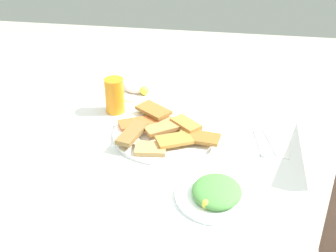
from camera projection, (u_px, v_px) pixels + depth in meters
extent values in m
cube|color=white|center=(171.00, 136.00, 1.48)|extent=(1.15, 0.81, 0.02)
cylinder|color=#504F4C|center=(113.00, 137.00, 2.15)|extent=(0.04, 0.04, 0.70)
cylinder|color=#504F4C|center=(263.00, 150.00, 2.06)|extent=(0.04, 0.04, 0.70)
cylinder|color=brown|center=(328.00, 236.00, 1.81)|extent=(0.03, 0.03, 0.40)
cylinder|color=white|center=(164.00, 135.00, 1.45)|extent=(0.32, 0.32, 0.01)
cube|color=#C3884A|center=(164.00, 127.00, 1.44)|extent=(0.11, 0.13, 0.01)
cube|color=#C87E3A|center=(186.00, 123.00, 1.45)|extent=(0.10, 0.11, 0.02)
cube|color=#CE642F|center=(139.00, 123.00, 1.49)|extent=(0.11, 0.14, 0.01)
cube|color=#C08538|center=(174.00, 140.00, 1.38)|extent=(0.10, 0.12, 0.01)
cube|color=tan|center=(173.00, 121.00, 1.50)|extent=(0.05, 0.10, 0.01)
cube|color=tan|center=(150.00, 149.00, 1.36)|extent=(0.07, 0.10, 0.01)
cube|color=olive|center=(132.00, 133.00, 1.40)|extent=(0.14, 0.08, 0.01)
cube|color=olive|center=(154.00, 110.00, 1.54)|extent=(0.12, 0.13, 0.01)
cube|color=#9C662B|center=(199.00, 137.00, 1.40)|extent=(0.08, 0.13, 0.01)
cylinder|color=white|center=(216.00, 196.00, 1.20)|extent=(0.22, 0.22, 0.01)
ellipsoid|color=#529846|center=(217.00, 191.00, 1.19)|extent=(0.15, 0.13, 0.04)
sphere|color=yellow|center=(206.00, 204.00, 1.15)|extent=(0.02, 0.02, 0.02)
cylinder|color=white|center=(139.00, 89.00, 1.73)|extent=(0.20, 0.20, 0.01)
ellipsoid|color=white|center=(139.00, 85.00, 1.72)|extent=(0.15, 0.14, 0.04)
sphere|color=#F1E446|center=(144.00, 90.00, 1.67)|extent=(0.03, 0.03, 0.03)
cylinder|color=orange|center=(115.00, 96.00, 1.56)|extent=(0.07, 0.07, 0.12)
cube|color=white|center=(265.00, 142.00, 1.43)|extent=(0.17, 0.17, 0.00)
cube|color=silver|center=(259.00, 140.00, 1.43)|extent=(0.17, 0.04, 0.00)
cube|color=silver|center=(271.00, 141.00, 1.42)|extent=(0.16, 0.05, 0.00)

